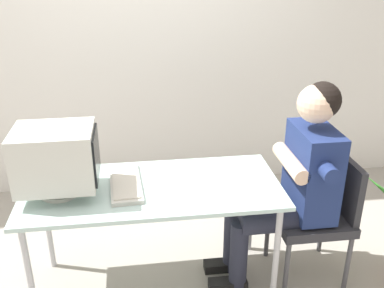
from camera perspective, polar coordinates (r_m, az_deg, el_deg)
The scene contains 7 objects.
ground_plane at distance 2.92m, azimuth -4.67°, elevation -17.75°, with size 12.00×12.00×0.00m, color #9E998E.
wall_back at distance 3.64m, azimuth -1.98°, elevation 16.88°, with size 8.00×0.10×3.00m, color silver.
desk at distance 2.54m, azimuth -5.16°, elevation -6.67°, with size 1.47×0.66×0.71m.
crt_monitor at distance 2.43m, azimuth -17.33°, elevation -1.74°, with size 0.43×0.33×0.38m.
keyboard at distance 2.54m, azimuth -8.71°, elevation -4.99°, with size 0.20×0.48×0.03m.
office_chair at distance 2.85m, azimuth 16.33°, elevation -8.25°, with size 0.45×0.45×0.81m.
person_seated at distance 2.66m, azimuth 13.25°, elevation -4.25°, with size 0.74×0.60×1.29m.
Camera 1 is at (-0.07, -2.19, 1.93)m, focal length 40.77 mm.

